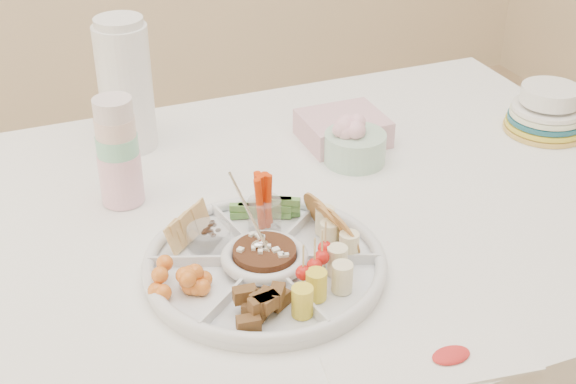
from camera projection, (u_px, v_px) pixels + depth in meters
name	position (u px, v px, depth m)	size (l,w,h in m)	color
dining_table	(270.00, 371.00, 1.62)	(1.52, 1.02, 0.76)	white
party_tray	(265.00, 261.00, 1.27)	(0.38, 0.38, 0.04)	silver
bean_dip	(265.00, 257.00, 1.26)	(0.10, 0.10, 0.04)	#592B1A
tortillas	(333.00, 226.00, 1.31)	(0.10, 0.10, 0.06)	tan
carrot_cucumber	(265.00, 196.00, 1.36)	(0.11, 0.11, 0.10)	red
pita_raisins	(196.00, 228.00, 1.31)	(0.10, 0.10, 0.05)	#E6AD57
cherries	(189.00, 280.00, 1.20)	(0.12, 0.12, 0.05)	orange
granola_chunks	(264.00, 306.00, 1.15)	(0.09, 0.09, 0.04)	#523825
banana_tomato	(340.00, 266.00, 1.19)	(0.10, 0.10, 0.09)	#FFD779
cup_stack	(118.00, 149.00, 1.41)	(0.08, 0.08, 0.21)	#A2C09A
thermos	(125.00, 83.00, 1.58)	(0.11, 0.11, 0.28)	white
flower_bowl	(355.00, 141.00, 1.57)	(0.12, 0.12, 0.09)	silver
napkin_stack	(343.00, 128.00, 1.66)	(0.17, 0.14, 0.06)	#DDA7B6
plate_stack	(548.00, 107.00, 1.68)	(0.17, 0.17, 0.11)	#DDD153
placemat	(432.00, 364.00, 1.09)	(0.29, 0.10, 0.01)	white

